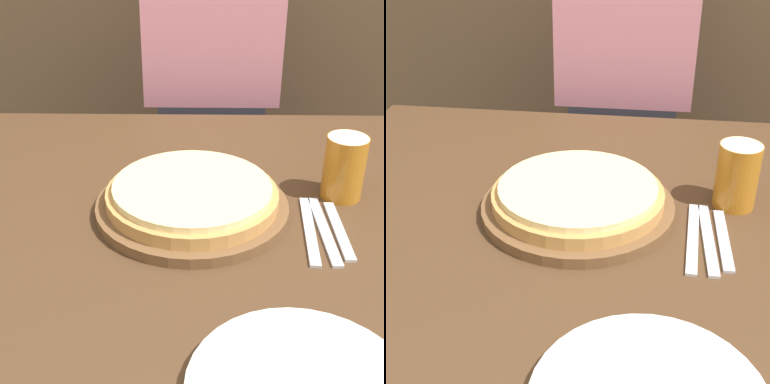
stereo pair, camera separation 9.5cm
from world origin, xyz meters
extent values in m
cube|color=#4C331E|center=(0.00, 0.00, 0.36)|extent=(1.28, 1.07, 0.72)
cylinder|color=brown|center=(-0.07, 0.05, 0.73)|extent=(0.35, 0.35, 0.02)
cylinder|color=tan|center=(-0.07, 0.05, 0.75)|extent=(0.31, 0.31, 0.02)
cylinder|color=beige|center=(-0.07, 0.05, 0.77)|extent=(0.28, 0.28, 0.01)
cylinder|color=#B7701E|center=(0.22, 0.11, 0.78)|extent=(0.08, 0.08, 0.12)
cylinder|color=white|center=(0.22, 0.11, 0.83)|extent=(0.07, 0.07, 0.01)
cube|color=silver|center=(0.14, -0.01, 0.72)|extent=(0.03, 0.21, 0.00)
cube|color=silver|center=(0.16, -0.01, 0.72)|extent=(0.02, 0.21, 0.00)
cube|color=silver|center=(0.19, -0.01, 0.72)|extent=(0.02, 0.18, 0.00)
cube|color=#33333D|center=(-0.02, 0.74, 0.35)|extent=(0.30, 0.20, 0.70)
cube|color=pink|center=(-0.02, 0.74, 0.91)|extent=(0.38, 0.20, 0.42)
camera|label=1|loc=(-0.05, -0.78, 1.23)|focal=50.00mm
camera|label=2|loc=(0.04, -0.77, 1.23)|focal=50.00mm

